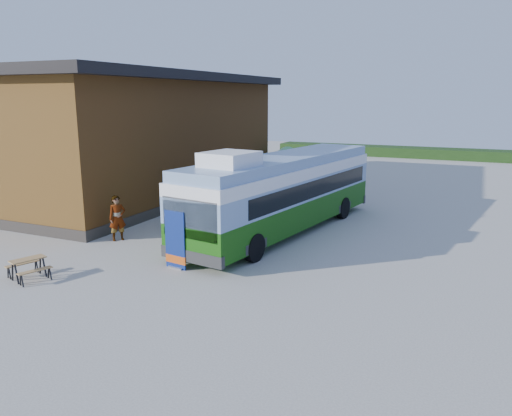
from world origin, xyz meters
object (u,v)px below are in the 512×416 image
at_px(person_a, 117,218).
at_px(bus, 283,190).
at_px(person_b, 266,205).
at_px(slurry_tanker, 284,161).
at_px(picnic_table, 28,264).
at_px(banner, 175,245).

bearing_deg(person_a, bus, -17.79).
height_order(person_b, slurry_tanker, slurry_tanker).
height_order(picnic_table, slurry_tanker, slurry_tanker).
height_order(person_a, person_b, person_a).
distance_m(bus, picnic_table, 11.02).
bearing_deg(banner, person_a, 163.30).
relative_size(bus, picnic_table, 8.59).
relative_size(banner, person_a, 1.08).
xyz_separation_m(banner, person_a, (-4.30, 2.08, 0.12)).
bearing_deg(bus, person_a, -135.39).
xyz_separation_m(banner, picnic_table, (-4.00, -2.96, -0.34)).
height_order(bus, picnic_table, bus).
height_order(banner, slurry_tanker, slurry_tanker).
xyz_separation_m(banner, person_b, (0.19, 7.87, -0.05)).
distance_m(banner, person_a, 4.78).
distance_m(banner, person_b, 7.87).
relative_size(bus, banner, 6.30).
bearing_deg(banner, slurry_tanker, 109.71).
bearing_deg(person_a, slurry_tanker, 35.69).
bearing_deg(person_b, person_a, 7.29).
relative_size(picnic_table, person_b, 0.95).
xyz_separation_m(banner, slurry_tanker, (-3.96, 21.17, 0.40)).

